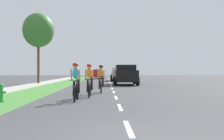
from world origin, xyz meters
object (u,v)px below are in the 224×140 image
at_px(cyclist_lead, 76,81).
at_px(street_tree_near, 38,30).
at_px(pickup_silver, 119,74).
at_px(cyclist_trailing, 90,80).
at_px(suv_black, 125,74).
at_px(cyclist_distant, 101,79).
at_px(fire_hydrant_green, 0,93).
at_px(sedan_red, 97,74).

relative_size(cyclist_lead, street_tree_near, 0.25).
bearing_deg(street_tree_near, pickup_silver, 42.59).
xyz_separation_m(cyclist_trailing, suv_black, (2.58, 11.90, 0.14)).
distance_m(cyclist_distant, street_tree_near, 14.39).
xyz_separation_m(cyclist_distant, street_tree_near, (-6.40, 12.09, 4.48)).
bearing_deg(cyclist_trailing, suv_black, 77.77).
height_order(cyclist_trailing, pickup_silver, pickup_silver).
bearing_deg(cyclist_distant, cyclist_lead, -102.98).
bearing_deg(fire_hydrant_green, pickup_silver, 76.22).
distance_m(suv_black, sedan_red, 21.00).
distance_m(cyclist_trailing, cyclist_distant, 2.51).
bearing_deg(cyclist_distant, suv_black, 77.68).
bearing_deg(cyclist_lead, sedan_red, 90.24).
xyz_separation_m(cyclist_lead, suv_black, (3.04, 13.68, 0.14)).
bearing_deg(street_tree_near, sedan_red, 73.73).
bearing_deg(pickup_silver, street_tree_near, -137.41).
relative_size(cyclist_distant, suv_black, 0.37).
xyz_separation_m(cyclist_lead, cyclist_trailing, (0.46, 1.78, 0.00)).
height_order(cyclist_distant, sedan_red, cyclist_distant).
xyz_separation_m(cyclist_distant, sedan_red, (-1.12, 30.20, -0.04)).
relative_size(cyclist_trailing, pickup_silver, 0.34).
xyz_separation_m(fire_hydrant_green, pickup_silver, (5.99, 24.41, 0.46)).
xyz_separation_m(fire_hydrant_green, cyclist_trailing, (3.44, 2.11, 0.44)).
bearing_deg(sedan_red, street_tree_near, -106.27).
height_order(suv_black, sedan_red, suv_black).
relative_size(suv_black, pickup_silver, 0.92).
distance_m(cyclist_lead, cyclist_trailing, 1.84).
height_order(pickup_silver, sedan_red, pickup_silver).
bearing_deg(sedan_red, cyclist_lead, -89.76).
relative_size(fire_hydrant_green, cyclist_trailing, 0.44).
height_order(cyclist_trailing, street_tree_near, street_tree_near).
distance_m(cyclist_lead, sedan_red, 34.44).
distance_m(fire_hydrant_green, cyclist_lead, 3.03).
relative_size(cyclist_trailing, suv_black, 0.37).
bearing_deg(suv_black, sedan_red, 98.71).
height_order(fire_hydrant_green, street_tree_near, street_tree_near).
relative_size(cyclist_trailing, cyclist_distant, 1.00).
relative_size(cyclist_lead, sedan_red, 0.40).
xyz_separation_m(cyclist_trailing, sedan_red, (-0.60, 32.66, -0.04)).
bearing_deg(suv_black, cyclist_lead, -102.52).
relative_size(pickup_silver, sedan_red, 1.19).
bearing_deg(cyclist_trailing, fire_hydrant_green, -148.45).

